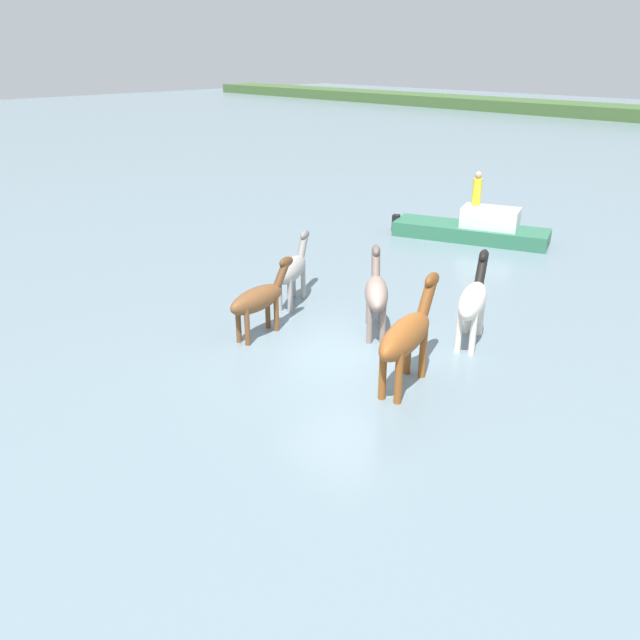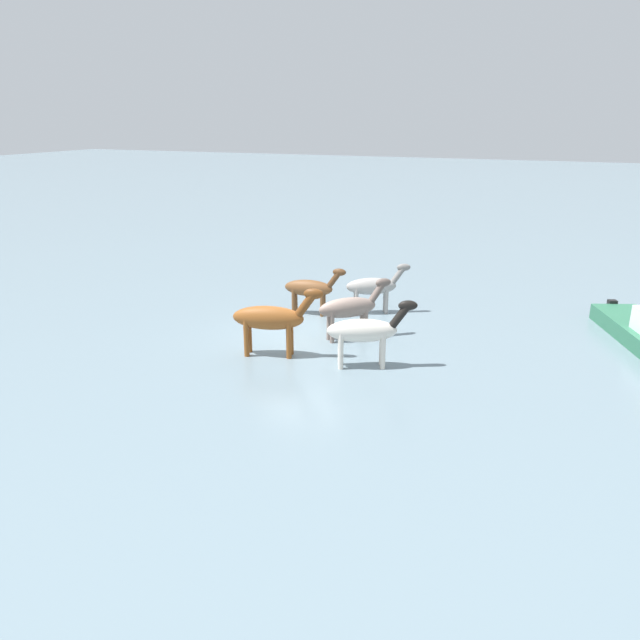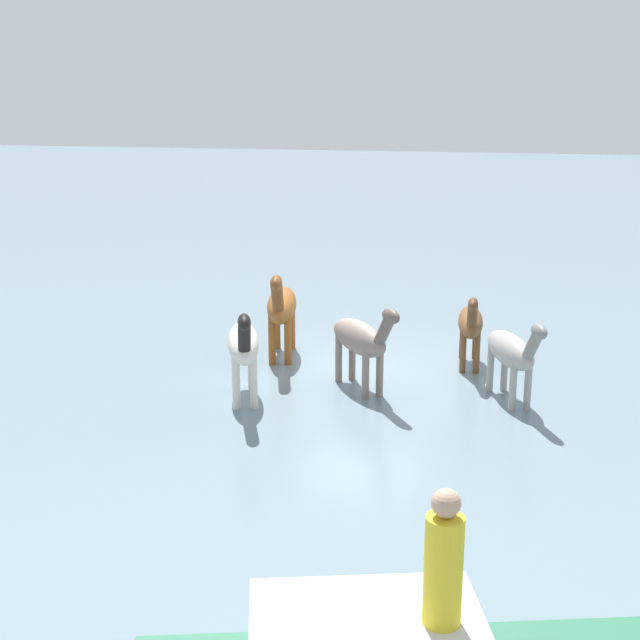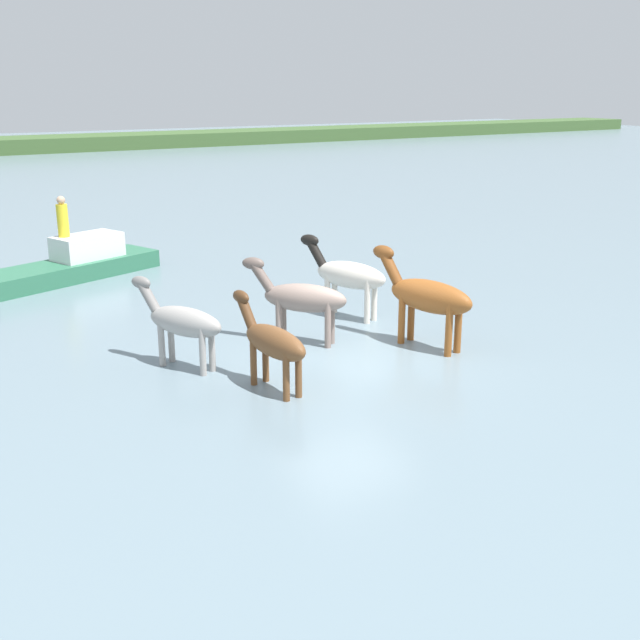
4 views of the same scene
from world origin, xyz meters
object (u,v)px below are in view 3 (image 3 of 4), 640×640
Objects in this scene: horse_chestnut_trailing at (361,339)px; person_spotter_bow at (444,562)px; horse_lead at (243,345)px; horse_mid_herd at (512,352)px; horse_gray_outer at (282,306)px; horse_dark_mare at (471,323)px.

person_spotter_bow reaches higher than horse_chestnut_trailing.
horse_lead reaches higher than horse_chestnut_trailing.
horse_lead reaches higher than horse_mid_herd.
horse_mid_herd is 1.82× the size of person_spotter_bow.
person_spotter_bow is at bearing 8.81° from horse_lead.
horse_chestnut_trailing is 0.76× the size of horse_gray_outer.
horse_chestnut_trailing reaches higher than horse_mid_herd.
horse_mid_herd is at bearing -89.52° from person_spotter_bow.
horse_gray_outer is (2.17, -1.62, 0.11)m from horse_chestnut_trailing.
horse_lead is at bearing -102.45° from horse_mid_herd.
horse_gray_outer is at bearing -134.08° from horse_mid_herd.
horse_gray_outer reaches higher than horse_mid_herd.
person_spotter_bow reaches higher than horse_lead.
horse_gray_outer is at bearing -64.28° from person_spotter_bow.
person_spotter_bow is (-2.88, 8.87, 0.74)m from horse_chestnut_trailing.
horse_chestnut_trailing is at bearing -114.69° from horse_mid_herd.
horse_gray_outer is 11.66m from person_spotter_bow.
horse_mid_herd is (-4.76, -1.28, -0.09)m from horse_lead.
horse_lead is at bearing -57.97° from person_spotter_bow.
horse_dark_mare is 1.86× the size of person_spotter_bow.
horse_gray_outer is 4.03m from horse_dark_mare.
person_spotter_bow reaches higher than horse_gray_outer.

